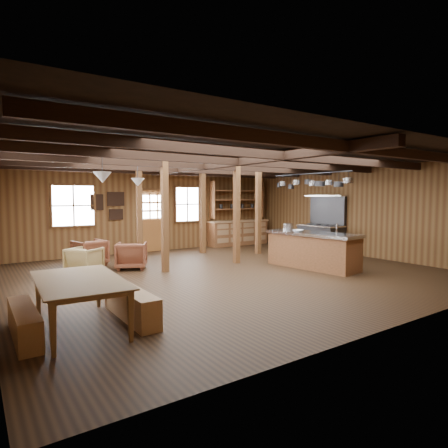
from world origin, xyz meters
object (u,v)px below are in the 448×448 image
at_px(kitchen_island, 313,250).
at_px(dining_table, 83,303).
at_px(commercial_range, 322,234).
at_px(armchair_a, 90,253).
at_px(armchair_c, 84,260).
at_px(armchair_b, 132,255).

relative_size(kitchen_island, dining_table, 1.30).
relative_size(commercial_range, armchair_a, 2.50).
distance_m(kitchen_island, commercial_range, 3.02).
height_order(kitchen_island, armchair_a, kitchen_island).
bearing_deg(armchair_a, dining_table, 60.74).
relative_size(kitchen_island, armchair_a, 3.36).
height_order(kitchen_island, armchair_c, kitchen_island).
height_order(kitchen_island, commercial_range, commercial_range).
bearing_deg(armchair_c, commercial_range, -134.59).
bearing_deg(armchair_b, dining_table, 88.25).
height_order(commercial_range, armchair_c, commercial_range).
bearing_deg(armchair_c, armchair_b, -132.24).
height_order(kitchen_island, dining_table, kitchen_island).
relative_size(commercial_range, armchair_b, 2.52).
bearing_deg(armchair_b, armchair_c, 23.72).
relative_size(kitchen_island, armchair_b, 3.39).
distance_m(armchair_b, armchair_c, 1.17).
bearing_deg(dining_table, commercial_range, -67.31).
height_order(armchair_a, armchair_c, armchair_a).
xyz_separation_m(armchair_a, armchair_b, (0.77, -1.10, -0.00)).
bearing_deg(dining_table, kitchen_island, -75.41).
distance_m(commercial_range, armchair_b, 6.46).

